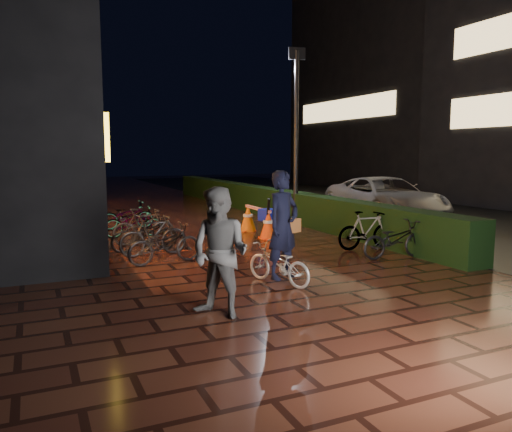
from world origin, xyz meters
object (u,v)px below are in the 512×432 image
bystander_person (220,253)px  cyclist (281,243)px  traffic_barrier (258,221)px  cart_assembly (268,216)px  van (385,198)px

bystander_person → cyclist: (1.57, 1.18, -0.18)m
traffic_barrier → cart_assembly: (0.08, -0.50, 0.19)m
bystander_person → cyclist: bearing=90.5°
bystander_person → cyclist: 1.98m
bystander_person → van: bystander_person is taller
bystander_person → cart_assembly: size_ratio=1.65×
traffic_barrier → cart_assembly: size_ratio=1.74×
bystander_person → van: bearing=93.5°
bystander_person → van: (8.80, 7.38, -0.19)m
van → traffic_barrier: bearing=-160.5°
bystander_person → cyclist: cyclist is taller
van → cyclist: size_ratio=2.61×
cyclist → cart_assembly: cyclist is taller
cyclist → traffic_barrier: (1.87, 5.09, -0.36)m
traffic_barrier → van: bearing=11.7°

